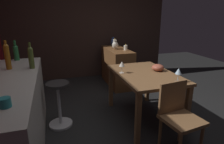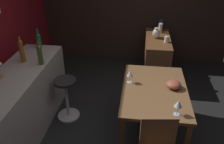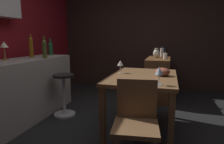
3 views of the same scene
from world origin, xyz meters
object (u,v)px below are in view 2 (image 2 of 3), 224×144
bar_stool (67,98)px  wine_glass_right (130,74)px  fruit_bowl (174,85)px  pillar_candle_tall (167,39)px  wine_bottle_green (39,40)px  dining_table (154,95)px  wine_bottle_amber (21,50)px  wine_glass_left (178,104)px  vase_ceramic_blue (161,25)px  vase_ceramic_ivory (156,33)px  sideboard_cabinet (156,58)px  pillar_candle_short (160,28)px  wine_bottle_olive (40,54)px

bar_stool → wine_glass_right: bearing=-94.5°
fruit_bowl → pillar_candle_tall: pillar_candle_tall is taller
fruit_bowl → wine_bottle_green: size_ratio=0.61×
dining_table → wine_bottle_amber: size_ratio=3.31×
wine_glass_left → vase_ceramic_blue: bearing=1.2°
wine_bottle_amber → bar_stool: bearing=-92.4°
fruit_bowl → vase_ceramic_ivory: (1.53, 0.18, 0.12)m
sideboard_cabinet → wine_glass_right: 1.60m
wine_bottle_amber → vase_ceramic_ivory: size_ratio=1.91×
bar_stool → wine_bottle_green: 1.02m
vase_ceramic_ivory → sideboard_cabinet: bearing=-83.3°
pillar_candle_tall → pillar_candle_short: size_ratio=0.66×
vase_ceramic_blue → fruit_bowl: bearing=-178.0°
dining_table → wine_bottle_amber: (0.21, 1.81, 0.43)m
sideboard_cabinet → vase_ceramic_blue: size_ratio=5.40×
wine_glass_right → wine_bottle_olive: bearing=87.4°
sideboard_cabinet → wine_bottle_amber: (-1.37, 1.92, 0.67)m
vase_ceramic_blue → pillar_candle_tall: bearing=-173.8°
fruit_bowl → pillar_candle_tall: bearing=-0.1°
wine_bottle_olive → wine_bottle_green: bearing=25.0°
bar_stool → vase_ceramic_ivory: size_ratio=3.45×
wine_glass_right → wine_bottle_amber: size_ratio=0.47×
sideboard_cabinet → dining_table: bearing=176.1°
sideboard_cabinet → fruit_bowl: bearing=-175.2°
wine_glass_right → bar_stool: bearing=85.5°
fruit_bowl → vase_ceramic_ivory: size_ratio=0.97×
pillar_candle_short → vase_ceramic_ivory: bearing=163.3°
wine_glass_right → pillar_candle_tall: pillar_candle_tall is taller
vase_ceramic_blue → dining_table: bearing=175.4°
sideboard_cabinet → wine_bottle_amber: 2.45m
vase_ceramic_ivory → vase_ceramic_blue: bearing=-12.5°
wine_glass_right → wine_bottle_green: bearing=67.6°
wine_glass_left → vase_ceramic_ivory: bearing=4.4°
dining_table → wine_glass_left: bearing=-155.4°
wine_glass_left → wine_bottle_olive: size_ratio=0.55×
sideboard_cabinet → wine_glass_right: size_ratio=6.36×
wine_bottle_olive → pillar_candle_short: wine_bottle_olive is taller
wine_bottle_green → pillar_candle_short: 2.27m
sideboard_cabinet → fruit_bowl: fruit_bowl is taller
wine_bottle_amber → wine_bottle_green: wine_bottle_amber is taller
sideboard_cabinet → fruit_bowl: 1.58m
wine_bottle_green → vase_ceramic_blue: 2.37m
pillar_candle_tall → wine_bottle_green: bearing=108.4°
wine_bottle_amber → vase_ceramic_blue: 2.71m
dining_table → wine_glass_left: (-0.47, -0.22, 0.24)m
wine_bottle_olive → pillar_candle_tall: wine_bottle_olive is taller
wine_glass_right → wine_bottle_olive: 1.23m
pillar_candle_short → pillar_candle_tall: bearing=-170.4°
wine_glass_left → wine_bottle_amber: 2.15m
sideboard_cabinet → wine_glass_left: bearing=-176.9°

